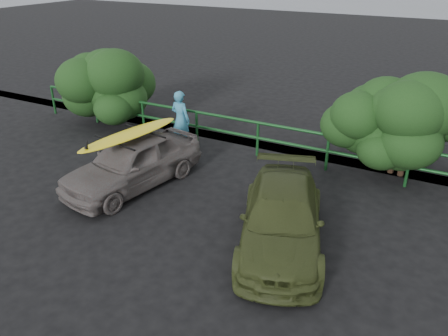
# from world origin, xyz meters

# --- Properties ---
(ground) EXTENTS (80.00, 80.00, 0.00)m
(ground) POSITION_xyz_m (0.00, 0.00, 0.00)
(ground) COLOR black
(ocean) EXTENTS (200.00, 200.00, 0.00)m
(ocean) POSITION_xyz_m (0.00, 60.00, 0.00)
(ocean) COLOR #525964
(ocean) RESTS_ON ground
(guardrail) EXTENTS (14.00, 0.08, 1.04)m
(guardrail) POSITION_xyz_m (0.00, 5.00, 0.52)
(guardrail) COLOR #14461C
(guardrail) RESTS_ON ground
(shrub_left) EXTENTS (3.20, 2.40, 2.38)m
(shrub_left) POSITION_xyz_m (-4.80, 5.40, 1.19)
(shrub_left) COLOR #1C3F17
(shrub_left) RESTS_ON ground
(shrub_right) EXTENTS (3.20, 2.40, 2.50)m
(shrub_right) POSITION_xyz_m (5.00, 5.50, 1.25)
(shrub_right) COLOR #1C3F17
(shrub_right) RESTS_ON ground
(sedan) EXTENTS (2.18, 3.95, 1.27)m
(sedan) POSITION_xyz_m (-0.99, 1.95, 0.64)
(sedan) COLOR #5F5655
(sedan) RESTS_ON ground
(olive_vehicle) EXTENTS (2.71, 4.15, 1.12)m
(olive_vehicle) POSITION_xyz_m (3.11, 1.37, 0.56)
(olive_vehicle) COLOR #36401C
(olive_vehicle) RESTS_ON ground
(man) EXTENTS (0.67, 0.48, 1.72)m
(man) POSITION_xyz_m (-1.27, 4.55, 0.86)
(man) COLOR teal
(man) RESTS_ON ground
(roof_rack) EXTENTS (1.58, 1.24, 0.05)m
(roof_rack) POSITION_xyz_m (-0.99, 1.95, 1.30)
(roof_rack) COLOR black
(roof_rack) RESTS_ON sedan
(surfboard) EXTENTS (1.14, 2.97, 0.09)m
(surfboard) POSITION_xyz_m (-0.99, 1.95, 1.36)
(surfboard) COLOR yellow
(surfboard) RESTS_ON roof_rack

